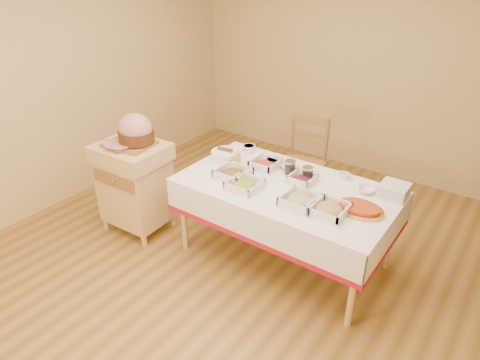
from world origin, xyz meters
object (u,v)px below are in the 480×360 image
preserve_jar_left (290,168)px  dining_table (286,202)px  dining_chair (303,162)px  preserve_jar_right (308,174)px  ham_on_board (135,132)px  brass_platter (359,209)px  mustard_bottle (238,158)px  plate_stack (394,190)px  butcher_cart (135,182)px  bread_basket (225,155)px

preserve_jar_left → dining_table: bearing=-67.4°
dining_chair → preserve_jar_right: bearing=-60.2°
dining_table → preserve_jar_left: size_ratio=14.25×
preserve_jar_right → ham_on_board: bearing=-159.1°
brass_platter → dining_chair: bearing=135.6°
preserve_jar_left → mustard_bottle: mustard_bottle is taller
dining_table → plate_stack: (0.79, 0.35, 0.21)m
brass_platter → preserve_jar_left: bearing=162.6°
butcher_cart → bread_basket: size_ratio=3.45×
dining_table → brass_platter: size_ratio=4.90×
bread_basket → mustard_bottle: bearing=-8.2°
butcher_cart → plate_stack: butcher_cart is taller
bread_basket → plate_stack: bread_basket is taller
mustard_bottle → plate_stack: mustard_bottle is taller
mustard_bottle → butcher_cart: bearing=-151.6°
dining_chair → mustard_bottle: size_ratio=6.05×
dining_table → dining_chair: bearing=109.6°
bread_basket → preserve_jar_left: bearing=9.9°
dining_chair → plate_stack: size_ratio=4.60×
butcher_cart → bread_basket: butcher_cart is taller
ham_on_board → bread_basket: (0.68, 0.47, -0.23)m
brass_platter → mustard_bottle: bearing=175.5°
mustard_bottle → dining_chair: bearing=75.6°
dining_table → plate_stack: size_ratio=8.38×
dining_table → preserve_jar_right: 0.30m
plate_stack → dining_chair: bearing=152.3°
dining_chair → mustard_bottle: 0.95m
dining_table → butcher_cart: 1.51m
dining_table → brass_platter: bearing=-2.7°
preserve_jar_left → preserve_jar_right: (0.18, -0.01, -0.00)m
butcher_cart → bread_basket: (0.73, 0.51, 0.29)m
butcher_cart → ham_on_board: 0.53m
dining_chair → preserve_jar_right: 0.91m
brass_platter → butcher_cart: bearing=-169.5°
bread_basket → ham_on_board: bearing=-145.3°
dining_chair → ham_on_board: ham_on_board is taller
dining_chair → ham_on_board: 1.78m
preserve_jar_right → brass_platter: preserve_jar_right is taller
dining_table → preserve_jar_right: (0.09, 0.19, 0.22)m
plate_stack → brass_platter: (-0.14, -0.38, -0.03)m
bread_basket → brass_platter: size_ratio=0.71×
bread_basket → brass_platter: (1.37, -0.12, -0.03)m
preserve_jar_left → brass_platter: bearing=-17.4°
dining_chair → preserve_jar_left: 0.83m
dining_chair → preserve_jar_left: dining_chair is taller
dining_table → preserve_jar_left: (-0.08, 0.20, 0.22)m
preserve_jar_right → dining_table: bearing=-116.4°
butcher_cart → preserve_jar_right: (1.54, 0.61, 0.30)m
butcher_cart → dining_chair: (1.12, 1.35, -0.00)m
bread_basket → plate_stack: (1.51, 0.26, 0.00)m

